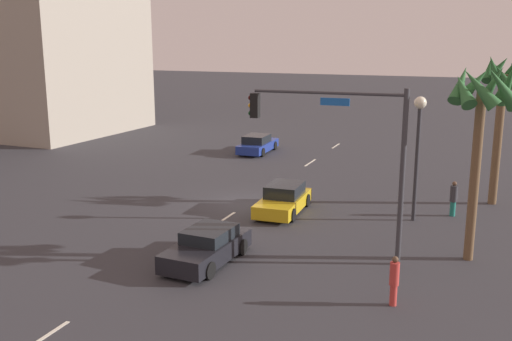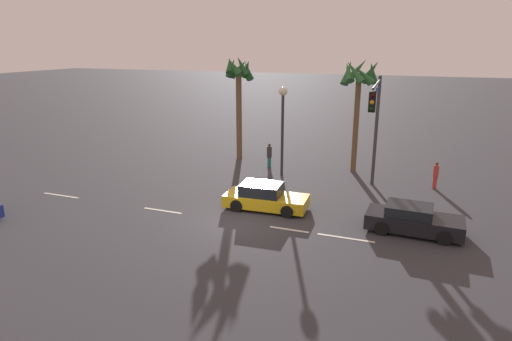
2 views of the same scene
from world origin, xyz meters
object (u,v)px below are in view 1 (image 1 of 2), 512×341
pedestrian_0 (394,279)px  car_2 (257,144)px  traffic_signal (349,143)px  palm_tree_1 (503,91)px  car_1 (284,199)px  palm_tree_0 (482,104)px  streetlamp (418,134)px  car_0 (207,247)px  pedestrian_1 (453,198)px

pedestrian_0 → car_2: bearing=-148.4°
traffic_signal → palm_tree_1: palm_tree_1 is taller
car_1 → palm_tree_0: 10.77m
traffic_signal → car_2: bearing=-149.0°
streetlamp → palm_tree_1: palm_tree_1 is taller
car_0 → palm_tree_0: (-4.05, 9.20, 5.36)m
palm_tree_0 → palm_tree_1: (-8.70, 0.75, -0.21)m
car_0 → palm_tree_1: size_ratio=0.57×
streetlamp → pedestrian_0: bearing=3.6°
pedestrian_1 → pedestrian_0: bearing=-5.5°
palm_tree_0 → car_2: bearing=-137.3°
pedestrian_1 → palm_tree_0: size_ratio=0.23×
streetlamp → pedestrian_1: (-1.43, 1.64, -3.19)m
pedestrian_0 → palm_tree_1: 14.93m
car_1 → car_2: car_1 is taller
streetlamp → pedestrian_1: bearing=131.1°
traffic_signal → pedestrian_0: (3.51, 2.43, -3.64)m
car_0 → car_2: (-21.02, -6.45, 0.01)m
palm_tree_1 → traffic_signal: bearing=-26.9°
car_0 → traffic_signal: traffic_signal is taller
car_2 → pedestrian_1: bearing=52.4°
streetlamp → palm_tree_0: bearing=31.8°
car_0 → palm_tree_0: palm_tree_0 is taller
streetlamp → palm_tree_0: palm_tree_0 is taller
palm_tree_0 → pedestrian_1: bearing=-170.0°
pedestrian_0 → streetlamp: bearing=-176.4°
car_0 → car_1: size_ratio=0.98×
pedestrian_0 → pedestrian_1: pedestrian_1 is taller
traffic_signal → pedestrian_1: bearing=154.5°
pedestrian_1 → palm_tree_0: bearing=10.0°
car_0 → pedestrian_1: size_ratio=2.54×
car_1 → palm_tree_0: (3.29, 8.74, 5.35)m
pedestrian_0 → palm_tree_1: (-13.82, 2.81, 4.88)m
traffic_signal → palm_tree_0: bearing=109.7°
car_2 → pedestrian_0: size_ratio=2.79×
pedestrian_1 → traffic_signal: bearing=-25.5°
car_1 → traffic_signal: bearing=41.0°
streetlamp → pedestrian_0: 9.94m
pedestrian_1 → palm_tree_1: bearing=149.6°
car_0 → pedestrian_0: 7.23m
car_1 → palm_tree_1: 12.07m
car_1 → streetlamp: (-0.98, 6.09, 3.46)m
car_2 → streetlamp: streetlamp is taller
pedestrian_0 → palm_tree_0: (-5.12, 2.06, 5.10)m
car_0 → streetlamp: streetlamp is taller
car_2 → streetlamp: (12.70, 13.00, 3.46)m
car_0 → car_2: car_2 is taller
traffic_signal → palm_tree_1: 11.63m
car_0 → car_1: 7.36m
car_1 → pedestrian_1: (-2.41, 7.74, 0.27)m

